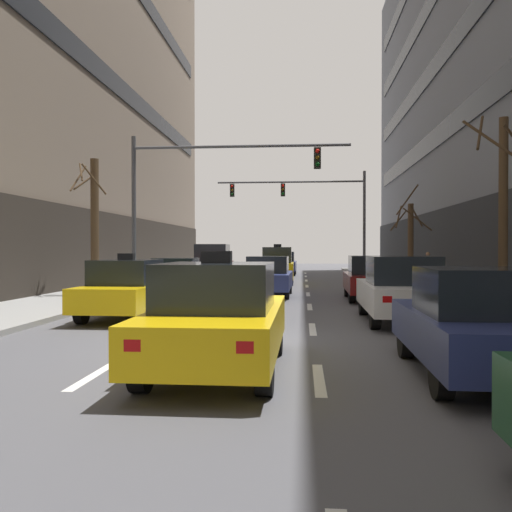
{
  "coord_description": "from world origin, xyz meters",
  "views": [
    {
      "loc": [
        1.44,
        -11.01,
        1.91
      ],
      "look_at": [
        -0.67,
        13.98,
        1.58
      ],
      "focal_mm": 38.26,
      "sensor_mm": 36.0,
      "label": 1
    }
  ],
  "objects_px": {
    "car_parked_2": "(401,290)",
    "taxi_driving_1": "(218,318)",
    "street_tree_0": "(94,224)",
    "street_tree_1": "(503,212)",
    "car_driving_0": "(177,279)",
    "car_driving_6": "(213,265)",
    "taxi_driving_3": "(278,266)",
    "street_tree_2": "(410,241)",
    "car_parked_3": "(371,278)",
    "car_driving_2": "(268,277)",
    "traffic_signal_0": "(199,183)",
    "pedestrian_0": "(428,265)",
    "car_parked_1": "(476,323)",
    "taxi_driving_5": "(128,289)",
    "car_driving_4": "(283,264)",
    "traffic_signal_1": "(313,203)"
  },
  "relations": [
    {
      "from": "car_driving_2",
      "to": "street_tree_1",
      "type": "xyz_separation_m",
      "value": [
        6.42,
        -7.63,
        2.06
      ]
    },
    {
      "from": "car_parked_3",
      "to": "taxi_driving_5",
      "type": "bearing_deg",
      "value": -140.75
    },
    {
      "from": "car_parked_1",
      "to": "pedestrian_0",
      "type": "relative_size",
      "value": 2.73
    },
    {
      "from": "traffic_signal_1",
      "to": "street_tree_1",
      "type": "distance_m",
      "value": 22.21
    },
    {
      "from": "taxi_driving_1",
      "to": "car_driving_6",
      "type": "relative_size",
      "value": 1.0
    },
    {
      "from": "taxi_driving_3",
      "to": "car_driving_4",
      "type": "bearing_deg",
      "value": 90.39
    },
    {
      "from": "car_parked_2",
      "to": "traffic_signal_1",
      "type": "xyz_separation_m",
      "value": [
        -1.86,
        21.5,
        4.11
      ]
    },
    {
      "from": "car_parked_2",
      "to": "pedestrian_0",
      "type": "relative_size",
      "value": 2.87
    },
    {
      "from": "street_tree_0",
      "to": "car_driving_2",
      "type": "bearing_deg",
      "value": 12.76
    },
    {
      "from": "car_parked_3",
      "to": "taxi_driving_1",
      "type": "bearing_deg",
      "value": -107.59
    },
    {
      "from": "car_driving_2",
      "to": "street_tree_0",
      "type": "relative_size",
      "value": 0.83
    },
    {
      "from": "taxi_driving_1",
      "to": "taxi_driving_5",
      "type": "height_order",
      "value": "taxi_driving_1"
    },
    {
      "from": "taxi_driving_3",
      "to": "car_driving_6",
      "type": "bearing_deg",
      "value": -163.76
    },
    {
      "from": "car_driving_6",
      "to": "pedestrian_0",
      "type": "height_order",
      "value": "car_driving_6"
    },
    {
      "from": "car_parked_3",
      "to": "street_tree_1",
      "type": "xyz_separation_m",
      "value": [
        2.48,
        -6.37,
        2.03
      ]
    },
    {
      "from": "taxi_driving_1",
      "to": "car_parked_2",
      "type": "height_order",
      "value": "taxi_driving_1"
    },
    {
      "from": "car_driving_4",
      "to": "traffic_signal_0",
      "type": "relative_size",
      "value": 0.51
    },
    {
      "from": "car_driving_6",
      "to": "taxi_driving_5",
      "type": "bearing_deg",
      "value": -90.18
    },
    {
      "from": "car_parked_1",
      "to": "street_tree_1",
      "type": "relative_size",
      "value": 0.82
    },
    {
      "from": "traffic_signal_0",
      "to": "street_tree_1",
      "type": "xyz_separation_m",
      "value": [
        9.28,
        -7.68,
        -1.73
      ]
    },
    {
      "from": "taxi_driving_1",
      "to": "car_driving_0",
      "type": "bearing_deg",
      "value": 106.04
    },
    {
      "from": "taxi_driving_1",
      "to": "street_tree_0",
      "type": "distance_m",
      "value": 13.9
    },
    {
      "from": "car_parked_2",
      "to": "taxi_driving_1",
      "type": "bearing_deg",
      "value": -122.66
    },
    {
      "from": "car_parked_2",
      "to": "car_parked_3",
      "type": "relative_size",
      "value": 1.03
    },
    {
      "from": "car_driving_6",
      "to": "taxi_driving_3",
      "type": "bearing_deg",
      "value": 16.24
    },
    {
      "from": "car_parked_2",
      "to": "traffic_signal_1",
      "type": "bearing_deg",
      "value": 94.93
    },
    {
      "from": "traffic_signal_0",
      "to": "street_tree_0",
      "type": "height_order",
      "value": "traffic_signal_0"
    },
    {
      "from": "taxi_driving_1",
      "to": "car_driving_6",
      "type": "distance_m",
      "value": 20.52
    },
    {
      "from": "taxi_driving_3",
      "to": "traffic_signal_1",
      "type": "xyz_separation_m",
      "value": [
        2.06,
        6.35,
        3.96
      ]
    },
    {
      "from": "car_driving_2",
      "to": "taxi_driving_5",
      "type": "relative_size",
      "value": 1.0
    },
    {
      "from": "car_parked_3",
      "to": "street_tree_0",
      "type": "bearing_deg",
      "value": -178.67
    },
    {
      "from": "car_driving_2",
      "to": "car_driving_4",
      "type": "relative_size",
      "value": 0.95
    },
    {
      "from": "car_driving_2",
      "to": "car_parked_3",
      "type": "xyz_separation_m",
      "value": [
        3.94,
        -1.26,
        0.02
      ]
    },
    {
      "from": "car_parked_1",
      "to": "street_tree_1",
      "type": "distance_m",
      "value": 6.77
    },
    {
      "from": "street_tree_0",
      "to": "street_tree_1",
      "type": "distance_m",
      "value": 14.43
    },
    {
      "from": "traffic_signal_1",
      "to": "street_tree_1",
      "type": "xyz_separation_m",
      "value": [
        4.34,
        -21.68,
        -2.1
      ]
    },
    {
      "from": "car_parked_2",
      "to": "traffic_signal_1",
      "type": "distance_m",
      "value": 21.97
    },
    {
      "from": "street_tree_2",
      "to": "taxi_driving_3",
      "type": "bearing_deg",
      "value": 151.57
    },
    {
      "from": "street_tree_1",
      "to": "car_parked_1",
      "type": "bearing_deg",
      "value": -112.64
    },
    {
      "from": "car_driving_0",
      "to": "traffic_signal_1",
      "type": "xyz_separation_m",
      "value": [
        5.52,
        15.43,
        4.19
      ]
    },
    {
      "from": "car_parked_1",
      "to": "car_parked_2",
      "type": "distance_m",
      "value": 6.13
    },
    {
      "from": "car_driving_2",
      "to": "car_driving_4",
      "type": "distance_m",
      "value": 17.64
    },
    {
      "from": "pedestrian_0",
      "to": "car_driving_0",
      "type": "bearing_deg",
      "value": -143.62
    },
    {
      "from": "car_parked_2",
      "to": "traffic_signal_0",
      "type": "height_order",
      "value": "traffic_signal_0"
    },
    {
      "from": "car_parked_2",
      "to": "taxi_driving_3",
      "type": "bearing_deg",
      "value": 104.49
    },
    {
      "from": "car_driving_6",
      "to": "pedestrian_0",
      "type": "bearing_deg",
      "value": 1.13
    },
    {
      "from": "street_tree_1",
      "to": "street_tree_2",
      "type": "distance_m",
      "value": 11.88
    },
    {
      "from": "car_driving_0",
      "to": "car_parked_2",
      "type": "height_order",
      "value": "car_parked_2"
    },
    {
      "from": "car_parked_1",
      "to": "pedestrian_0",
      "type": "bearing_deg",
      "value": 79.21
    },
    {
      "from": "car_driving_6",
      "to": "traffic_signal_1",
      "type": "relative_size",
      "value": 0.47
    }
  ]
}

